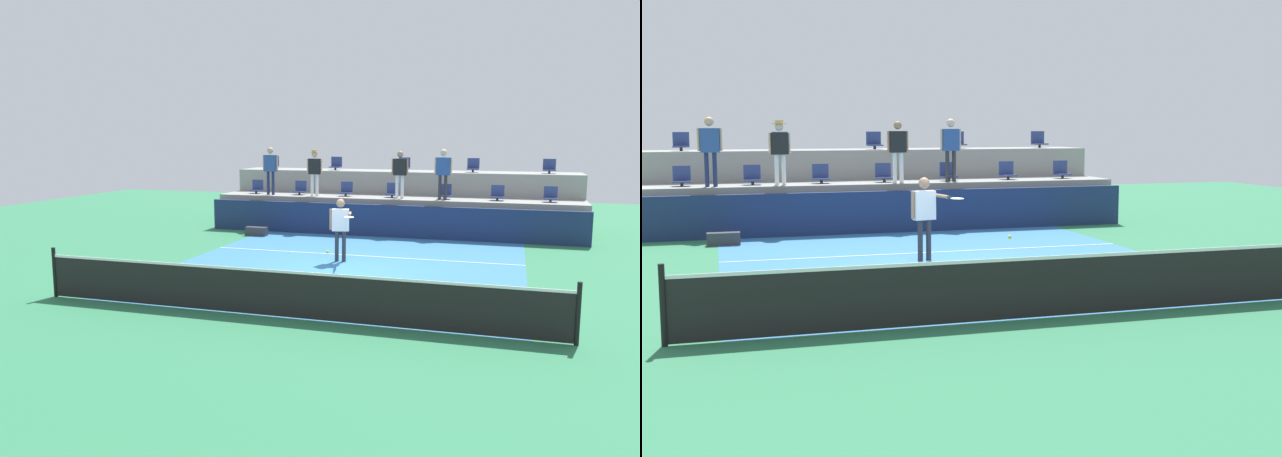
% 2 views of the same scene
% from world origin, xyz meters
% --- Properties ---
extents(ground_plane, '(40.00, 40.00, 0.00)m').
position_xyz_m(ground_plane, '(0.00, 0.00, 0.00)').
color(ground_plane, '#2D754C').
extents(court_inner_paint, '(9.00, 10.00, 0.01)m').
position_xyz_m(court_inner_paint, '(0.00, 1.00, 0.00)').
color(court_inner_paint, teal).
rests_on(court_inner_paint, ground_plane).
extents(court_service_line, '(9.00, 0.06, 0.00)m').
position_xyz_m(court_service_line, '(0.00, 2.40, 0.01)').
color(court_service_line, white).
rests_on(court_service_line, ground_plane).
extents(tennis_net, '(10.48, 0.08, 1.07)m').
position_xyz_m(tennis_net, '(0.00, -4.00, 0.50)').
color(tennis_net, black).
rests_on(tennis_net, ground_plane).
extents(sponsor_backboard, '(13.00, 0.16, 1.10)m').
position_xyz_m(sponsor_backboard, '(0.00, 6.00, 0.55)').
color(sponsor_backboard, navy).
rests_on(sponsor_backboard, ground_plane).
extents(seating_tier_lower, '(13.00, 1.80, 1.25)m').
position_xyz_m(seating_tier_lower, '(0.00, 7.30, 0.62)').
color(seating_tier_lower, gray).
rests_on(seating_tier_lower, ground_plane).
extents(seating_tier_upper, '(13.00, 1.80, 2.10)m').
position_xyz_m(seating_tier_upper, '(0.00, 9.10, 1.05)').
color(seating_tier_upper, gray).
rests_on(seating_tier_upper, ground_plane).
extents(stadium_chair_lower_far_left, '(0.44, 0.40, 0.52)m').
position_xyz_m(stadium_chair_lower_far_left, '(-5.33, 7.23, 1.46)').
color(stadium_chair_lower_far_left, '#2D2D33').
rests_on(stadium_chair_lower_far_left, seating_tier_lower).
extents(stadium_chair_lower_left, '(0.44, 0.40, 0.52)m').
position_xyz_m(stadium_chair_lower_left, '(-3.56, 7.23, 1.46)').
color(stadium_chair_lower_left, '#2D2D33').
rests_on(stadium_chair_lower_left, seating_tier_lower).
extents(stadium_chair_lower_mid_left, '(0.44, 0.40, 0.52)m').
position_xyz_m(stadium_chair_lower_mid_left, '(-1.77, 7.23, 1.46)').
color(stadium_chair_lower_mid_left, '#2D2D33').
rests_on(stadium_chair_lower_mid_left, seating_tier_lower).
extents(stadium_chair_lower_center, '(0.44, 0.40, 0.52)m').
position_xyz_m(stadium_chair_lower_center, '(-0.04, 7.23, 1.46)').
color(stadium_chair_lower_center, '#2D2D33').
rests_on(stadium_chair_lower_center, seating_tier_lower).
extents(stadium_chair_lower_mid_right, '(0.44, 0.40, 0.52)m').
position_xyz_m(stadium_chair_lower_mid_right, '(1.81, 7.23, 1.46)').
color(stadium_chair_lower_mid_right, '#2D2D33').
rests_on(stadium_chair_lower_mid_right, seating_tier_lower).
extents(stadium_chair_lower_right, '(0.44, 0.40, 0.52)m').
position_xyz_m(stadium_chair_lower_right, '(3.59, 7.23, 1.46)').
color(stadium_chair_lower_right, '#2D2D33').
rests_on(stadium_chair_lower_right, seating_tier_lower).
extents(stadium_chair_lower_far_right, '(0.44, 0.40, 0.52)m').
position_xyz_m(stadium_chair_lower_far_right, '(5.29, 7.23, 1.46)').
color(stadium_chair_lower_far_right, '#2D2D33').
rests_on(stadium_chair_lower_far_right, seating_tier_lower).
extents(stadium_chair_upper_far_left, '(0.44, 0.40, 0.52)m').
position_xyz_m(stadium_chair_upper_far_left, '(-5.37, 9.03, 2.31)').
color(stadium_chair_upper_far_left, '#2D2D33').
rests_on(stadium_chair_upper_far_left, seating_tier_upper).
extents(stadium_chair_upper_left, '(0.44, 0.40, 0.52)m').
position_xyz_m(stadium_chair_upper_left, '(-2.68, 9.03, 2.31)').
color(stadium_chair_upper_left, '#2D2D33').
rests_on(stadium_chair_upper_left, seating_tier_upper).
extents(stadium_chair_upper_center, '(0.44, 0.40, 0.52)m').
position_xyz_m(stadium_chair_upper_center, '(0.05, 9.03, 2.31)').
color(stadium_chair_upper_center, '#2D2D33').
rests_on(stadium_chair_upper_center, seating_tier_upper).
extents(stadium_chair_upper_right, '(0.44, 0.40, 0.52)m').
position_xyz_m(stadium_chair_upper_right, '(2.63, 9.03, 2.31)').
color(stadium_chair_upper_right, '#2D2D33').
rests_on(stadium_chair_upper_right, seating_tier_upper).
extents(stadium_chair_upper_far_right, '(0.44, 0.40, 0.52)m').
position_xyz_m(stadium_chair_upper_far_right, '(5.30, 9.03, 2.31)').
color(stadium_chair_upper_far_right, '#2D2D33').
rests_on(stadium_chair_upper_far_right, seating_tier_upper).
extents(tennis_player, '(0.93, 1.16, 1.74)m').
position_xyz_m(tennis_player, '(-0.36, 1.42, 1.07)').
color(tennis_player, '#2D2D33').
rests_on(tennis_player, ground_plane).
extents(spectator_in_grey, '(0.61, 0.24, 1.77)m').
position_xyz_m(spectator_in_grey, '(-4.60, 6.85, 2.33)').
color(spectator_in_grey, navy).
rests_on(spectator_in_grey, seating_tier_lower).
extents(spectator_with_hat, '(0.58, 0.43, 1.68)m').
position_xyz_m(spectator_with_hat, '(-2.87, 6.85, 2.28)').
color(spectator_with_hat, white).
rests_on(spectator_with_hat, seating_tier_lower).
extents(spectator_in_white, '(0.58, 0.22, 1.67)m').
position_xyz_m(spectator_in_white, '(0.28, 6.85, 2.25)').
color(spectator_in_white, white).
rests_on(spectator_in_white, seating_tier_lower).
extents(spectator_leaning_on_rail, '(0.60, 0.24, 1.73)m').
position_xyz_m(spectator_leaning_on_rail, '(1.77, 6.85, 2.30)').
color(spectator_leaning_on_rail, '#2D2D33').
rests_on(spectator_leaning_on_rail, seating_tier_lower).
extents(tennis_ball, '(0.07, 0.07, 0.07)m').
position_xyz_m(tennis_ball, '(0.27, -1.90, 0.91)').
color(tennis_ball, '#CCE033').
extents(equipment_bag, '(0.76, 0.28, 0.30)m').
position_xyz_m(equipment_bag, '(-4.37, 4.92, 0.15)').
color(equipment_bag, '#333338').
rests_on(equipment_bag, ground_plane).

